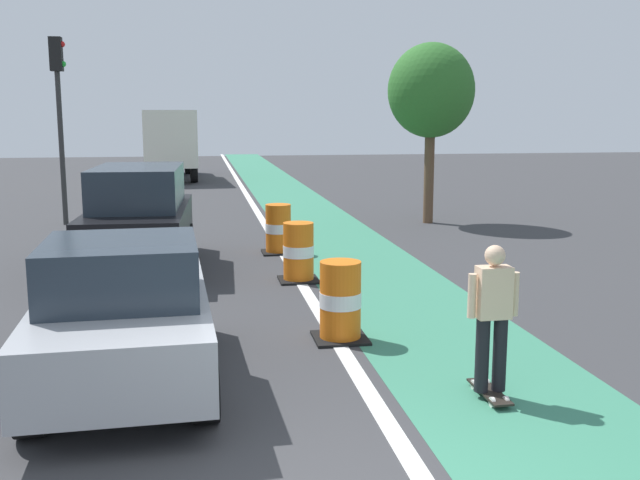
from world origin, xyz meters
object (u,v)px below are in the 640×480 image
object	(u,v)px
skateboarder_on_lane	(492,317)
traffic_barrel_back	(278,229)
traffic_light_corner	(59,97)
street_tree_sidewalk	(431,92)
parked_suv_second	(140,217)
parked_sedan_nearest	(124,314)
traffic_barrel_front	(340,302)
delivery_truck_down_block	(168,140)
traffic_barrel_mid	(298,253)

from	to	relation	value
skateboarder_on_lane	traffic_barrel_back	xyz separation A→B (m)	(-1.35, 8.78, -0.38)
traffic_light_corner	street_tree_sidewalk	xyz separation A→B (m)	(10.11, -1.32, 0.17)
parked_suv_second	traffic_barrel_back	bearing A→B (deg)	22.43
traffic_barrel_back	traffic_light_corner	xyz separation A→B (m)	(-5.41, 5.24, 2.97)
skateboarder_on_lane	parked_sedan_nearest	world-z (taller)	parked_sedan_nearest
traffic_barrel_front	delivery_truck_down_block	xyz separation A→B (m)	(-3.24, 26.30, 1.31)
parked_sedan_nearest	delivery_truck_down_block	xyz separation A→B (m)	(-0.51, 27.56, 1.01)
traffic_barrel_back	delivery_truck_down_block	xyz separation A→B (m)	(-3.09, 19.84, 1.31)
street_tree_sidewalk	traffic_barrel_mid	bearing A→B (deg)	-124.57
skateboarder_on_lane	parked_sedan_nearest	bearing A→B (deg)	164.95
traffic_barrel_back	traffic_light_corner	bearing A→B (deg)	135.91
delivery_truck_down_block	street_tree_sidewalk	bearing A→B (deg)	-63.92
traffic_light_corner	traffic_barrel_back	bearing A→B (deg)	-44.09
skateboarder_on_lane	street_tree_sidewalk	distance (m)	13.42
delivery_truck_down_block	street_tree_sidewalk	distance (m)	17.82
parked_suv_second	delivery_truck_down_block	xyz separation A→B (m)	(-0.20, 21.03, 0.81)
parked_suv_second	parked_sedan_nearest	bearing A→B (deg)	-87.30
traffic_barrel_back	parked_sedan_nearest	bearing A→B (deg)	-108.48
parked_sedan_nearest	traffic_light_corner	distance (m)	13.53
traffic_barrel_front	traffic_barrel_back	xyz separation A→B (m)	(-0.15, 6.46, 0.00)
parked_sedan_nearest	traffic_barrel_back	size ratio (longest dim) A/B	3.82
skateboarder_on_lane	traffic_barrel_back	distance (m)	8.89
traffic_barrel_front	traffic_barrel_mid	xyz separation A→B (m)	(-0.08, 3.65, 0.00)
parked_suv_second	traffic_barrel_back	world-z (taller)	parked_suv_second
delivery_truck_down_block	parked_suv_second	bearing A→B (deg)	-89.45
parked_suv_second	traffic_light_corner	bearing A→B (deg)	111.40
parked_sedan_nearest	parked_suv_second	bearing A→B (deg)	92.70
traffic_barrel_front	parked_sedan_nearest	bearing A→B (deg)	-155.15
delivery_truck_down_block	traffic_barrel_front	bearing A→B (deg)	-82.98
parked_sedan_nearest	traffic_barrel_front	world-z (taller)	parked_sedan_nearest
traffic_barrel_mid	delivery_truck_down_block	distance (m)	22.91
parked_suv_second	traffic_barrel_back	size ratio (longest dim) A/B	4.28
parked_suv_second	delivery_truck_down_block	size ratio (longest dim) A/B	0.60
skateboarder_on_lane	traffic_barrel_mid	distance (m)	6.12
parked_sedan_nearest	skateboarder_on_lane	bearing A→B (deg)	-15.05
parked_sedan_nearest	parked_suv_second	world-z (taller)	parked_suv_second
skateboarder_on_lane	traffic_light_corner	distance (m)	15.77
parked_sedan_nearest	street_tree_sidewalk	bearing A→B (deg)	57.96
skateboarder_on_lane	parked_suv_second	distance (m)	8.69
skateboarder_on_lane	traffic_barrel_back	world-z (taller)	skateboarder_on_lane
skateboarder_on_lane	traffic_light_corner	size ratio (longest dim) A/B	0.33
traffic_light_corner	traffic_barrel_front	bearing A→B (deg)	-64.60
traffic_barrel_mid	traffic_barrel_back	size ratio (longest dim) A/B	1.00
parked_sedan_nearest	street_tree_sidewalk	size ratio (longest dim) A/B	0.83
parked_sedan_nearest	traffic_light_corner	size ratio (longest dim) A/B	0.82
skateboarder_on_lane	delivery_truck_down_block	world-z (taller)	delivery_truck_down_block
parked_suv_second	street_tree_sidewalk	xyz separation A→B (m)	(7.59, 5.11, 2.63)
parked_sedan_nearest	traffic_barrel_mid	bearing A→B (deg)	61.67
delivery_truck_down_block	skateboarder_on_lane	bearing A→B (deg)	-81.17
street_tree_sidewalk	traffic_barrel_front	bearing A→B (deg)	-113.71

